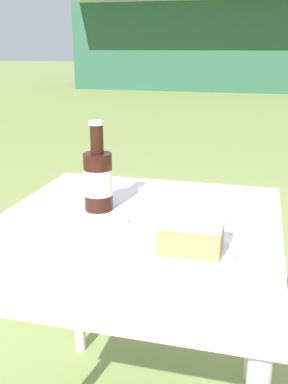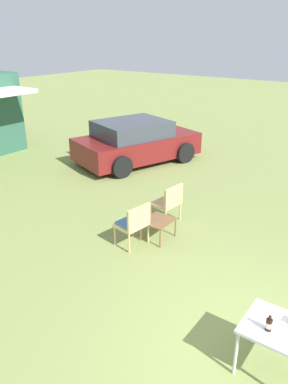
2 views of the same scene
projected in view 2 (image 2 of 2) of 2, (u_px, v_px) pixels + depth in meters
name	position (u px, v px, depth m)	size (l,w,h in m)	color
ground_plane	(270.00, 370.00, 4.59)	(60.00, 60.00, 0.00)	olive
parked_car	(136.00, 142.00, 11.79)	(4.21, 2.98, 1.33)	maroon
wicker_chair_cushioned	(134.00, 222.00, 7.11)	(0.63, 0.53, 0.87)	tan
wicker_chair_plain	(169.00, 201.00, 8.00)	(0.62, 0.51, 0.87)	tan
garden_side_table	(158.00, 222.00, 7.40)	(0.60, 0.52, 0.41)	brown
patio_table	(277.00, 332.00, 4.35)	(0.70, 0.77, 0.68)	silver
cola_bottle_near	(269.00, 324.00, 4.25)	(0.08, 0.08, 0.24)	black
loose_bottle_cap	(277.00, 328.00, 4.30)	(0.03, 0.03, 0.01)	silver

